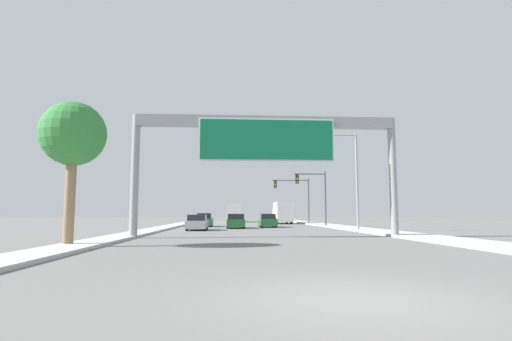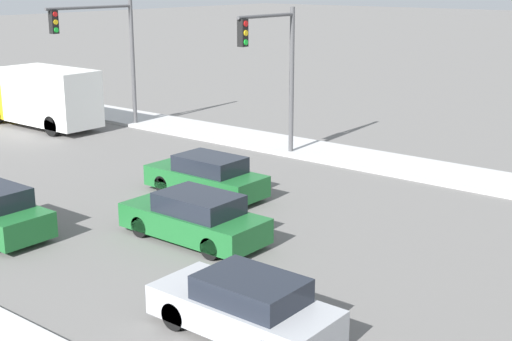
% 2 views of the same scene
% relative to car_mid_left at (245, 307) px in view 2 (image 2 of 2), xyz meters
% --- Properties ---
extents(sidewalk_right, '(3.00, 120.00, 0.15)m').
position_rel_car_mid_left_xyz_m(sidewalk_right, '(14.75, 30.78, -0.58)').
color(sidewalk_right, '#BABABA').
rests_on(sidewalk_right, ground).
extents(car_mid_left, '(1.77, 4.25, 1.38)m').
position_rel_car_mid_left_xyz_m(car_mid_left, '(0.00, 0.00, 0.00)').
color(car_mid_left, '#A5A8AD').
rests_on(car_mid_left, ground).
extents(car_near_center, '(1.74, 4.50, 1.46)m').
position_rel_car_mid_left_xyz_m(car_near_center, '(7.00, 7.55, 0.03)').
color(car_near_center, '#1E662D').
rests_on(car_near_center, ground).
extents(car_near_right, '(1.82, 4.54, 1.46)m').
position_rel_car_mid_left_xyz_m(car_near_right, '(3.50, 4.81, 0.03)').
color(car_near_right, '#1E662D').
rests_on(car_near_right, ground).
extents(truck_box_secondary, '(2.30, 7.35, 3.08)m').
position_rel_car_mid_left_xyz_m(truck_box_secondary, '(10.50, 22.02, 0.91)').
color(truck_box_secondary, yellow).
rests_on(truck_box_secondary, ground).
extents(traffic_light_near_intersection, '(3.62, 0.32, 6.30)m').
position_rel_car_mid_left_xyz_m(traffic_light_near_intersection, '(12.65, 8.78, 3.53)').
color(traffic_light_near_intersection, '#4C4C4F').
rests_on(traffic_light_near_intersection, ground).
extents(traffic_light_mid_block, '(5.11, 0.32, 6.39)m').
position_rel_car_mid_left_xyz_m(traffic_light_mid_block, '(12.13, 18.78, 3.70)').
color(traffic_light_mid_block, '#4C4C4F').
rests_on(traffic_light_mid_block, ground).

